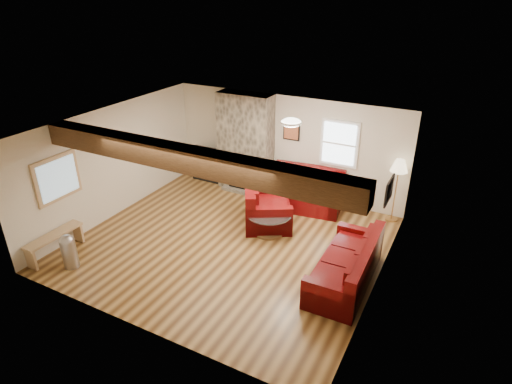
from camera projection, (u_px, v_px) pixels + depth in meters
room at (228, 189)px, 8.34m from camera, size 8.00×8.00×8.00m
oak_beam at (186, 159)px, 6.88m from camera, size 6.00×0.36×0.38m
chimney_breast at (245, 144)px, 10.75m from camera, size 1.40×0.67×2.50m
back_window at (339, 144)px, 9.80m from camera, size 0.90×0.08×1.10m
hatch_window at (57, 178)px, 8.30m from camera, size 0.08×1.00×0.90m
ceiling_dome at (291, 124)px, 8.16m from camera, size 0.40×0.40×0.18m
artwork_back at (291, 130)px, 10.24m from camera, size 0.42×0.06×0.52m
artwork_right at (389, 190)px, 7.12m from camera, size 0.06×0.55×0.42m
sofa_three at (346, 263)px, 7.56m from camera, size 0.91×2.12×0.82m
loveseat at (305, 189)px, 10.14m from camera, size 1.85×1.22×0.92m
armchair_red at (268, 206)px, 9.38m from camera, size 1.42×1.48×0.92m
coffee_table at (269, 223)px, 9.15m from camera, size 1.00×1.00×0.52m
tv_cabinet at (211, 171)px, 11.67m from camera, size 0.99×0.39×0.49m
television at (211, 155)px, 11.46m from camera, size 0.81×0.11×0.47m
floor_lamp at (399, 169)px, 9.21m from camera, size 0.38×0.38×1.46m
pine_bench at (56, 244)px, 8.42m from camera, size 0.28×1.20×0.45m
pedal_bin at (69, 251)px, 8.00m from camera, size 0.34×0.34×0.70m
coal_bucket at (258, 194)px, 10.63m from camera, size 0.32×0.32×0.30m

